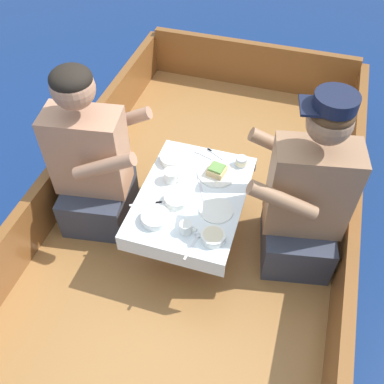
% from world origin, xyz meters
% --- Properties ---
extents(ground_plane, '(60.00, 60.00, 0.00)m').
position_xyz_m(ground_plane, '(0.00, 0.00, 0.00)').
color(ground_plane, navy).
extents(boat_deck, '(1.76, 3.25, 0.30)m').
position_xyz_m(boat_deck, '(0.00, 0.00, 0.15)').
color(boat_deck, '#9E6B38').
rests_on(boat_deck, ground_plane).
extents(gunwale_port, '(0.06, 3.25, 0.32)m').
position_xyz_m(gunwale_port, '(-0.85, 0.00, 0.46)').
color(gunwale_port, brown).
rests_on(gunwale_port, boat_deck).
extents(gunwale_starboard, '(0.06, 3.25, 0.32)m').
position_xyz_m(gunwale_starboard, '(0.85, 0.00, 0.46)').
color(gunwale_starboard, brown).
rests_on(gunwale_starboard, boat_deck).
extents(bow_coaming, '(1.64, 0.06, 0.37)m').
position_xyz_m(bow_coaming, '(0.00, 1.59, 0.48)').
color(bow_coaming, brown).
rests_on(bow_coaming, boat_deck).
extents(cockpit_table, '(0.55, 0.76, 0.36)m').
position_xyz_m(cockpit_table, '(0.00, -0.06, 0.61)').
color(cockpit_table, '#B2B2B7').
rests_on(cockpit_table, boat_deck).
extents(person_port, '(0.57, 0.51, 1.01)m').
position_xyz_m(person_port, '(-0.58, -0.06, 0.71)').
color(person_port, '#333847').
rests_on(person_port, boat_deck).
extents(person_starboard, '(0.57, 0.52, 1.06)m').
position_xyz_m(person_starboard, '(0.58, 0.01, 0.72)').
color(person_starboard, '#333847').
rests_on(person_starboard, boat_deck).
extents(plate_sandwich, '(0.21, 0.21, 0.01)m').
position_xyz_m(plate_sandwich, '(0.09, 0.13, 0.66)').
color(plate_sandwich, silver).
rests_on(plate_sandwich, cockpit_table).
extents(plate_bread, '(0.18, 0.18, 0.01)m').
position_xyz_m(plate_bread, '(0.15, -0.13, 0.66)').
color(plate_bread, silver).
rests_on(plate_bread, cockpit_table).
extents(sandwich, '(0.11, 0.11, 0.05)m').
position_xyz_m(sandwich, '(0.09, 0.13, 0.69)').
color(sandwich, tan).
rests_on(sandwich, plate_sandwich).
extents(bowl_port_near, '(0.14, 0.14, 0.04)m').
position_xyz_m(bowl_port_near, '(-0.06, -0.13, 0.68)').
color(bowl_port_near, silver).
rests_on(bowl_port_near, cockpit_table).
extents(bowl_starboard_near, '(0.14, 0.14, 0.04)m').
position_xyz_m(bowl_starboard_near, '(-0.18, 0.15, 0.68)').
color(bowl_starboard_near, silver).
rests_on(bowl_starboard_near, cockpit_table).
extents(bowl_center_far, '(0.12, 0.12, 0.04)m').
position_xyz_m(bowl_center_far, '(0.18, -0.31, 0.68)').
color(bowl_center_far, silver).
rests_on(bowl_center_far, cockpit_table).
extents(bowl_port_far, '(0.14, 0.14, 0.04)m').
position_xyz_m(bowl_port_far, '(-0.12, -0.28, 0.68)').
color(bowl_port_far, silver).
rests_on(bowl_port_far, cockpit_table).
extents(coffee_cup_port, '(0.11, 0.08, 0.07)m').
position_xyz_m(coffee_cup_port, '(-0.14, 0.01, 0.69)').
color(coffee_cup_port, silver).
rests_on(coffee_cup_port, cockpit_table).
extents(coffee_cup_starboard, '(0.09, 0.06, 0.06)m').
position_xyz_m(coffee_cup_starboard, '(0.04, -0.30, 0.69)').
color(coffee_cup_starboard, silver).
rests_on(coffee_cup_starboard, cockpit_table).
extents(tin_can, '(0.07, 0.07, 0.05)m').
position_xyz_m(tin_can, '(0.20, 0.24, 0.68)').
color(tin_can, silver).
rests_on(tin_can, cockpit_table).
extents(utensil_knife_starboard, '(0.09, 0.16, 0.00)m').
position_xyz_m(utensil_knife_starboard, '(0.04, -0.01, 0.66)').
color(utensil_knife_starboard, silver).
rests_on(utensil_knife_starboard, cockpit_table).
extents(utensil_spoon_starboard, '(0.17, 0.07, 0.01)m').
position_xyz_m(utensil_spoon_starboard, '(-0.03, 0.25, 0.66)').
color(utensil_spoon_starboard, silver).
rests_on(utensil_spoon_starboard, cockpit_table).
extents(utensil_fork_port, '(0.16, 0.09, 0.00)m').
position_xyz_m(utensil_fork_port, '(-0.19, -0.19, 0.66)').
color(utensil_fork_port, silver).
rests_on(utensil_fork_port, cockpit_table).
extents(utensil_spoon_port, '(0.05, 0.17, 0.01)m').
position_xyz_m(utensil_spoon_port, '(0.10, -0.35, 0.66)').
color(utensil_spoon_port, silver).
rests_on(utensil_spoon_port, cockpit_table).
extents(utensil_fork_starboard, '(0.16, 0.10, 0.00)m').
position_xyz_m(utensil_fork_starboard, '(0.04, 0.28, 0.66)').
color(utensil_fork_starboard, silver).
rests_on(utensil_fork_starboard, cockpit_table).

